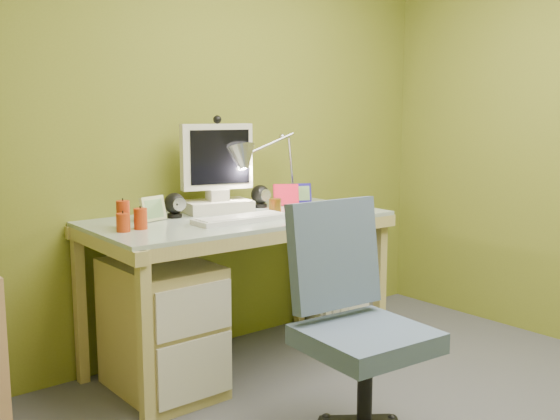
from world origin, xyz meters
TOP-DOWN VIEW (x-y plane):
  - wall_back at (0.00, 1.60)m, footprint 3.20×0.01m
  - desk at (-0.10, 1.22)m, footprint 1.52×0.80m
  - monitor at (-0.10, 1.40)m, footprint 0.44×0.32m
  - speaker_left at (-0.37, 1.38)m, footprint 0.13×0.13m
  - speaker_right at (0.17, 1.38)m, footprint 0.11×0.11m
  - keyboard at (-0.18, 1.08)m, footprint 0.48×0.17m
  - mousepad at (0.28, 1.08)m, footprint 0.25×0.20m
  - mouse at (0.28, 1.08)m, footprint 0.11×0.08m
  - amber_tumbler at (0.08, 1.14)m, footprint 0.07×0.07m
  - candle_cluster at (-0.70, 1.23)m, footprint 0.19×0.17m
  - photo_frame_red at (0.32, 1.34)m, footprint 0.13×0.09m
  - photo_frame_blue at (0.46, 1.38)m, footprint 0.12×0.07m
  - photo_frame_green at (-0.50, 1.36)m, footprint 0.14×0.05m
  - desk_lamp at (0.35, 1.40)m, footprint 0.57×0.32m
  - task_chair at (-0.20, 0.23)m, footprint 0.56×0.56m
  - radiator at (0.86, 1.46)m, footprint 0.40×0.20m

SIDE VIEW (x-z plane):
  - radiator at x=0.86m, z-range 0.00..0.39m
  - desk at x=-0.10m, z-range 0.00..0.80m
  - task_chair at x=-0.20m, z-range 0.00..0.94m
  - mousepad at x=0.28m, z-range 0.80..0.81m
  - keyboard at x=-0.18m, z-range 0.80..0.83m
  - mouse at x=0.28m, z-range 0.80..0.84m
  - amber_tumbler at x=0.08m, z-range 0.80..0.88m
  - photo_frame_blue at x=0.46m, z-range 0.80..0.91m
  - photo_frame_green at x=-0.50m, z-range 0.80..0.92m
  - photo_frame_red at x=0.32m, z-range 0.80..0.92m
  - speaker_left at x=-0.37m, z-range 0.80..0.93m
  - speaker_right at x=0.17m, z-range 0.80..0.93m
  - candle_cluster at x=-0.70m, z-range 0.80..0.93m
  - monitor at x=-0.10m, z-range 0.80..1.35m
  - desk_lamp at x=0.35m, z-range 0.80..1.38m
  - wall_back at x=0.00m, z-range 0.00..2.40m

